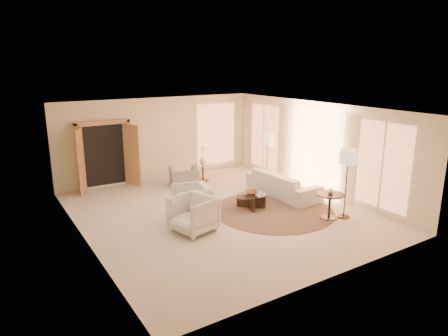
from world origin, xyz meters
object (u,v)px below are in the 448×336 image
bowl (251,193)px  end_vase (331,191)px  floor_lamp_far (348,160)px  armchair_right (193,212)px  floor_lamp_near (267,142)px  side_vase (203,160)px  coffee_table (251,199)px  side_table (203,171)px  armchair_left (192,199)px  accent_chair (184,174)px  end_table (330,202)px  sofa (283,184)px

bowl → end_vase: 2.14m
floor_lamp_far → armchair_right: bearing=160.7°
floor_lamp_near → end_vase: bearing=-97.3°
bowl → side_vase: 3.03m
floor_lamp_far → coffee_table: bearing=131.0°
coffee_table → end_vase: size_ratio=7.40×
side_table → floor_lamp_near: 2.44m
coffee_table → floor_lamp_near: 2.51m
side_vase → coffee_table: bearing=-92.8°
armchair_left → end_vase: armchair_left is taller
accent_chair → end_table: accent_chair is taller
side_vase → floor_lamp_far: bearing=-73.1°
sofa → floor_lamp_near: bearing=-11.7°
floor_lamp_near → end_vase: (-0.40, -3.14, -0.71)m
floor_lamp_far → accent_chair: bearing=115.3°
bowl → end_vase: size_ratio=2.18×
armchair_left → side_table: 3.25m
accent_chair → floor_lamp_far: size_ratio=0.50×
side_table → floor_lamp_far: 5.24m
side_table → side_vase: (0.00, 0.00, 0.36)m
accent_chair → coffee_table: bearing=118.9°
side_table → floor_lamp_near: floor_lamp_near is taller
floor_lamp_near → floor_lamp_far: bearing=-90.6°
armchair_right → side_vase: armchair_right is taller
sofa → floor_lamp_far: (0.16, -2.26, 1.19)m
coffee_table → side_table: size_ratio=2.06×
armchair_right → end_vase: 3.57m
floor_lamp_far → bowl: 2.72m
armchair_left → bowl: 1.72m
floor_lamp_far → side_vase: size_ratio=7.46×
sofa → end_vase: bearing=173.2°
armchair_right → floor_lamp_near: (3.78, 2.00, 0.98)m
accent_chair → coffee_table: 2.96m
armchair_left → coffee_table: armchair_left is taller
end_vase → side_vase: (-1.11, 4.72, -0.02)m
accent_chair → floor_lamp_far: bearing=132.0°
armchair_left → side_table: armchair_left is taller
sofa → bowl: bearing=103.7°
armchair_right → bowl: size_ratio=2.58×
accent_chair → end_table: (1.88, -4.60, 0.06)m
end_vase → side_vase: bearing=103.2°
armchair_left → floor_lamp_near: size_ratio=0.54×
coffee_table → end_vase: end_vase is taller
coffee_table → end_table: (1.26, -1.71, 0.21)m
end_table → side_table: 4.85m
sofa → end_vase: size_ratio=14.60×
sofa → end_table: bearing=173.2°
armchair_left → end_vase: bearing=68.2°
end_table → side_vase: size_ratio=2.90×
sofa → bowl: (-1.47, -0.39, 0.08)m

